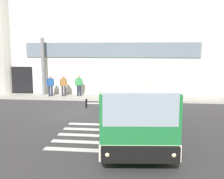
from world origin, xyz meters
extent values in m
cube|color=#353538|center=(0.00, 0.00, -0.01)|extent=(80.00, 90.00, 0.02)
cube|color=silver|center=(2.00, -6.00, 0.00)|extent=(4.40, 0.36, 0.01)
cube|color=silver|center=(2.00, -5.10, 0.00)|extent=(4.40, 0.36, 0.01)
cube|color=silver|center=(2.00, -4.20, 0.00)|extent=(4.40, 0.36, 0.01)
cube|color=silver|center=(2.00, -3.30, 0.00)|extent=(4.40, 0.36, 0.01)
cube|color=silver|center=(2.00, -2.40, 0.00)|extent=(4.40, 0.36, 0.01)
cube|color=silver|center=(0.00, 12.00, 4.03)|extent=(20.15, 12.00, 8.05)
cube|color=#56565B|center=(0.00, 12.00, 8.20)|extent=(20.35, 12.20, 0.30)
cube|color=black|center=(-6.57, 5.95, 1.20)|extent=(1.80, 0.16, 2.40)
cube|color=slate|center=(1.00, 5.96, 3.80)|extent=(14.15, 0.10, 1.20)
cube|color=#9E9B93|center=(0.00, 4.80, 0.07)|extent=(24.15, 2.00, 0.15)
cylinder|color=slate|center=(-4.48, 5.40, 2.47)|extent=(0.28, 0.28, 4.64)
cube|color=#1E7238|center=(3.01, -2.09, 1.42)|extent=(3.66, 11.42, 2.15)
cube|color=silver|center=(3.01, -2.09, 0.62)|extent=(3.71, 11.47, 0.55)
cube|color=silver|center=(3.01, -2.09, 2.60)|extent=(3.54, 11.21, 0.20)
cube|color=#8C9EAD|center=(3.57, -7.63, 2.02)|extent=(2.35, 0.36, 1.05)
cube|color=#8C9EAD|center=(4.27, -1.66, 1.92)|extent=(1.05, 9.98, 0.95)
cube|color=#8C9EAD|center=(1.69, -1.92, 1.92)|extent=(1.05, 9.98, 0.95)
cube|color=black|center=(3.57, -7.63, 2.38)|extent=(2.15, 0.32, 0.28)
cube|color=black|center=(3.58, -7.75, 0.63)|extent=(2.46, 0.45, 0.52)
sphere|color=beige|center=(4.61, -7.69, 0.65)|extent=(0.18, 0.18, 0.18)
sphere|color=beige|center=(2.57, -7.90, 0.65)|extent=(0.18, 0.18, 0.18)
cylinder|color=#B7B7BF|center=(2.06, -7.58, 2.17)|extent=(0.40, 0.09, 0.05)
cube|color=black|center=(1.86, -7.60, 2.17)|extent=(0.06, 0.20, 0.28)
cylinder|color=black|center=(4.56, -5.77, 0.50)|extent=(0.40, 1.03, 1.00)
cylinder|color=black|center=(2.22, -6.00, 0.50)|extent=(0.40, 1.03, 1.00)
cylinder|color=black|center=(3.94, 0.42, 0.50)|extent=(0.40, 1.03, 1.00)
cylinder|color=black|center=(1.60, 0.19, 0.50)|extent=(0.40, 1.03, 1.00)
cylinder|color=black|center=(3.81, 1.72, 0.50)|extent=(0.40, 1.03, 1.00)
cylinder|color=black|center=(1.47, 1.48, 0.50)|extent=(0.40, 1.03, 1.00)
cylinder|color=#1E2338|center=(-3.60, 4.79, 0.57)|extent=(0.15, 0.15, 0.85)
cylinder|color=#1E2338|center=(-3.76, 4.67, 0.57)|extent=(0.15, 0.15, 0.85)
cube|color=#2659A5|center=(-3.68, 4.73, 1.29)|extent=(0.44, 0.40, 0.58)
sphere|color=tan|center=(-3.68, 4.73, 1.71)|extent=(0.23, 0.23, 0.23)
cylinder|color=#2659A5|center=(-3.48, 4.88, 1.24)|extent=(0.09, 0.09, 0.55)
cylinder|color=#2659A5|center=(-3.88, 4.58, 1.24)|extent=(0.09, 0.09, 0.55)
cylinder|color=#2D2D33|center=(-2.54, 4.87, 0.57)|extent=(0.15, 0.15, 0.85)
cylinder|color=#2D2D33|center=(-2.74, 4.84, 0.57)|extent=(0.15, 0.15, 0.85)
cube|color=#996633|center=(-2.64, 4.85, 1.29)|extent=(0.41, 0.28, 0.58)
sphere|color=tan|center=(-2.64, 4.85, 1.71)|extent=(0.23, 0.23, 0.23)
cylinder|color=#996633|center=(-2.40, 4.90, 1.24)|extent=(0.09, 0.09, 0.55)
cylinder|color=#996633|center=(-2.89, 4.81, 1.24)|extent=(0.09, 0.09, 0.55)
cylinder|color=#1E2338|center=(-1.38, 5.19, 0.57)|extent=(0.15, 0.15, 0.85)
cylinder|color=#1E2338|center=(-1.57, 5.15, 0.57)|extent=(0.15, 0.15, 0.85)
cube|color=#338C4C|center=(-1.48, 5.17, 1.29)|extent=(0.42, 0.29, 0.58)
sphere|color=tan|center=(-1.48, 5.17, 1.71)|extent=(0.23, 0.23, 0.23)
cylinder|color=#338C4C|center=(-1.23, 5.22, 1.24)|extent=(0.09, 0.09, 0.55)
cylinder|color=#338C4C|center=(-1.72, 5.12, 1.24)|extent=(0.09, 0.09, 0.55)
cube|color=#26663F|center=(-1.51, 5.34, 1.27)|extent=(0.33, 0.23, 0.44)
cylinder|color=yellow|center=(1.60, 3.60, 0.45)|extent=(0.18, 0.18, 0.90)
camera|label=1|loc=(3.63, -15.79, 3.87)|focal=43.34mm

